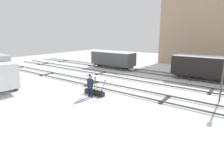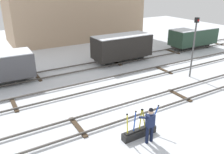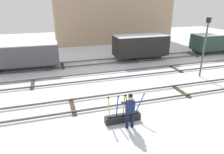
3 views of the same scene
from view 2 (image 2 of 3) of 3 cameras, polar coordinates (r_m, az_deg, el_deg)
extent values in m
plane|color=silver|center=(13.77, 5.54, -7.85)|extent=(60.00, 60.00, 0.00)
cube|color=#4C4742|center=(13.21, 7.40, -8.66)|extent=(44.00, 0.07, 0.10)
cube|color=#4C4742|center=(14.22, 3.85, -6.18)|extent=(44.00, 0.07, 0.10)
cube|color=#423323|center=(12.28, -8.19, -11.79)|extent=(0.24, 1.94, 0.08)
cube|color=#423323|center=(15.88, 15.93, -4.26)|extent=(0.24, 1.94, 0.08)
cube|color=#4C4742|center=(16.26, -1.45, -2.39)|extent=(44.00, 0.07, 0.10)
cube|color=#4C4742|center=(17.43, -3.76, -0.72)|extent=(44.00, 0.07, 0.10)
cube|color=#423323|center=(15.32, -22.49, -6.15)|extent=(0.24, 1.94, 0.08)
cube|color=#423323|center=(20.09, 12.28, 1.65)|extent=(0.24, 1.94, 0.08)
cube|color=#4C4742|center=(19.42, -6.94, 1.58)|extent=(44.00, 0.07, 0.10)
cube|color=#4C4742|center=(20.68, -8.58, 2.76)|extent=(44.00, 0.07, 0.10)
cube|color=#423323|center=(19.10, -17.50, 0.05)|extent=(0.24, 1.94, 0.08)
cube|color=#423323|center=(21.59, 0.84, 3.58)|extent=(0.24, 1.94, 0.08)
cube|color=#423323|center=(25.82, 14.37, 5.96)|extent=(0.24, 1.94, 0.08)
cube|color=#423323|center=(31.09, 23.78, 7.41)|extent=(0.24, 1.94, 0.08)
cube|color=black|center=(11.57, 6.54, -13.20)|extent=(1.80, 0.37, 0.36)
cube|color=black|center=(11.45, 6.59, -12.34)|extent=(1.62, 0.21, 0.06)
cylinder|color=yellow|center=(10.83, 3.69, -11.30)|extent=(0.11, 0.06, 1.05)
sphere|color=black|center=(10.54, 3.65, -8.95)|extent=(0.09, 0.09, 0.09)
cylinder|color=#1E47B7|center=(11.03, 5.47, -10.68)|extent=(0.14, 0.06, 1.05)
sphere|color=black|center=(10.78, 5.76, -8.27)|extent=(0.09, 0.09, 0.09)
cylinder|color=yellow|center=(11.20, 6.87, -10.18)|extent=(0.14, 0.06, 1.05)
sphere|color=black|center=(10.96, 7.16, -7.79)|extent=(0.09, 0.09, 0.09)
cylinder|color=yellow|center=(11.31, 7.66, -9.93)|extent=(0.26, 0.06, 1.04)
sphere|color=black|center=(11.00, 7.37, -7.80)|extent=(0.09, 0.09, 0.09)
cylinder|color=#1E47B7|center=(11.70, 10.17, -9.14)|extent=(0.47, 0.06, 0.99)
sphere|color=black|center=(11.58, 11.12, -6.79)|extent=(0.09, 0.09, 0.09)
cylinder|color=#111831|center=(11.06, 8.44, -13.65)|extent=(0.15, 0.15, 0.83)
cylinder|color=#111831|center=(11.21, 9.50, -13.21)|extent=(0.15, 0.15, 0.83)
cube|color=#192347|center=(10.75, 9.20, -10.34)|extent=(0.38, 0.24, 0.59)
sphere|color=tan|center=(10.52, 9.34, -8.28)|extent=(0.22, 0.22, 0.22)
sphere|color=black|center=(10.47, 9.37, -7.84)|extent=(0.20, 0.20, 0.20)
cylinder|color=#192347|center=(10.74, 7.49, -9.66)|extent=(0.11, 0.55, 0.33)
cylinder|color=#192347|center=(11.02, 9.15, -9.28)|extent=(0.11, 0.56, 0.21)
cylinder|color=#4C4C4C|center=(18.72, 18.88, 6.00)|extent=(0.12, 0.12, 4.13)
cube|color=black|center=(18.28, 19.74, 12.76)|extent=(0.24, 0.24, 0.36)
sphere|color=red|center=(18.20, 20.06, 12.69)|extent=(0.14, 0.14, 0.14)
cube|color=#2D2B28|center=(27.80, 18.74, 7.36)|extent=(5.13, 1.38, 0.20)
cube|color=#284233|center=(27.61, 18.97, 9.18)|extent=(5.41, 2.24, 1.62)
cube|color=silver|center=(27.45, 19.19, 10.89)|extent=(5.31, 2.15, 0.06)
cylinder|color=black|center=(26.17, 17.07, 6.59)|extent=(0.70, 0.11, 0.70)
cylinder|color=black|center=(26.96, 15.28, 7.21)|extent=(0.70, 0.11, 0.70)
cylinder|color=black|center=(28.76, 21.96, 7.28)|extent=(0.70, 0.11, 0.70)
cylinder|color=black|center=(29.48, 20.21, 7.85)|extent=(0.70, 0.11, 0.70)
cylinder|color=black|center=(18.19, -21.16, -0.48)|extent=(0.70, 0.12, 0.70)
cylinder|color=black|center=(19.28, -21.72, 0.68)|extent=(0.70, 0.12, 0.70)
cube|color=#2D2B28|center=(21.83, 2.36, 4.76)|extent=(5.05, 1.34, 0.20)
cube|color=black|center=(21.54, 2.40, 7.41)|extent=(5.32, 2.21, 1.89)
cube|color=silver|center=(21.32, 2.45, 9.95)|extent=(5.22, 2.12, 0.06)
cylinder|color=black|center=(20.49, -0.77, 3.48)|extent=(0.70, 0.11, 0.70)
cylinder|color=black|center=(21.48, -2.38, 4.33)|extent=(0.70, 0.11, 0.70)
cylinder|color=black|center=(22.35, 6.92, 4.89)|extent=(0.70, 0.11, 0.70)
cylinder|color=black|center=(23.26, 5.12, 5.64)|extent=(0.70, 0.11, 0.70)
camera|label=1|loc=(15.24, 67.26, -0.03)|focal=28.93mm
camera|label=3|loc=(3.18, 63.35, -13.22)|focal=32.11mm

